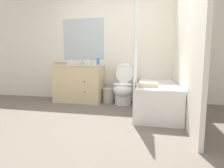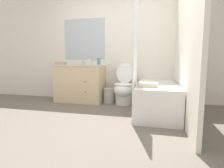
{
  "view_description": "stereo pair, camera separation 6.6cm",
  "coord_description": "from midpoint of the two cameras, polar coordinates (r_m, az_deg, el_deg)",
  "views": [
    {
      "loc": [
        0.79,
        -2.25,
        0.88
      ],
      "look_at": [
        0.14,
        0.76,
        0.5
      ],
      "focal_mm": 28.0,
      "sensor_mm": 36.0,
      "label": 1
    },
    {
      "loc": [
        0.85,
        -2.24,
        0.88
      ],
      "look_at": [
        0.14,
        0.76,
        0.5
      ],
      "focal_mm": 28.0,
      "sensor_mm": 36.0,
      "label": 2
    }
  ],
  "objects": [
    {
      "name": "ground_plane",
      "position": [
        2.55,
        -6.47,
        -13.15
      ],
      "size": [
        14.0,
        14.0,
        0.0
      ],
      "primitive_type": "plane",
      "color": "#6B6056"
    },
    {
      "name": "wall_back",
      "position": [
        4.05,
        1.59,
        12.41
      ],
      "size": [
        8.0,
        0.06,
        2.5
      ],
      "color": "white",
      "rests_on": "ground_plane"
    },
    {
      "name": "wall_right",
      "position": [
        3.14,
        22.68,
        13.35
      ],
      "size": [
        0.05,
        2.68,
        2.5
      ],
      "color": "white",
      "rests_on": "ground_plane"
    },
    {
      "name": "vanity_cabinet",
      "position": [
        3.99,
        -9.81,
        0.44
      ],
      "size": [
        1.06,
        0.61,
        0.83
      ],
      "color": "beige",
      "rests_on": "ground_plane"
    },
    {
      "name": "sink_faucet",
      "position": [
        4.14,
        -8.84,
        6.79
      ],
      "size": [
        0.14,
        0.12,
        0.12
      ],
      "color": "silver",
      "rests_on": "vanity_cabinet"
    },
    {
      "name": "toilet",
      "position": [
        3.66,
        4.41,
        -1.14
      ],
      "size": [
        0.39,
        0.65,
        0.87
      ],
      "color": "white",
      "rests_on": "ground_plane"
    },
    {
      "name": "bathtub",
      "position": [
        3.21,
        15.01,
        -4.35
      ],
      "size": [
        0.68,
        1.56,
        0.51
      ],
      "color": "white",
      "rests_on": "ground_plane"
    },
    {
      "name": "shower_curtain",
      "position": [
        2.69,
        8.17,
        8.07
      ],
      "size": [
        0.01,
        0.5,
        1.85
      ],
      "color": "white",
      "rests_on": "ground_plane"
    },
    {
      "name": "wastebasket",
      "position": [
        3.83,
        -0.47,
        -3.75
      ],
      "size": [
        0.25,
        0.25,
        0.31
      ],
      "color": "#B7B2A8",
      "rests_on": "ground_plane"
    },
    {
      "name": "tissue_box",
      "position": [
        3.84,
        -7.03,
        6.99
      ],
      "size": [
        0.14,
        0.14,
        0.12
      ],
      "color": "silver",
      "rests_on": "vanity_cabinet"
    },
    {
      "name": "soap_dispenser",
      "position": [
        3.87,
        -3.81,
        7.45
      ],
      "size": [
        0.07,
        0.07,
        0.17
      ],
      "color": "#4C7AB2",
      "rests_on": "vanity_cabinet"
    },
    {
      "name": "hand_towel_folded",
      "position": [
        4.0,
        -15.77,
        6.53
      ],
      "size": [
        0.22,
        0.16,
        0.06
      ],
      "color": "tan",
      "rests_on": "vanity_cabinet"
    },
    {
      "name": "bath_towel_folded",
      "position": [
        2.73,
        12.21,
        -0.23
      ],
      "size": [
        0.29,
        0.21,
        0.07
      ],
      "color": "beige",
      "rests_on": "bathtub"
    }
  ]
}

